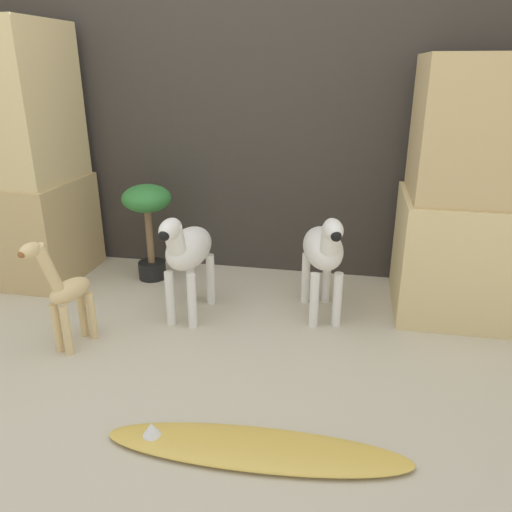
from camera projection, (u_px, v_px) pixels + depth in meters
ground_plane at (171, 387)px, 2.12m from camera, size 14.00×14.00×0.00m
wall_back at (242, 97)px, 3.03m from camera, size 6.40×0.08×2.20m
rock_pillar_left at (12, 160)px, 3.02m from camera, size 0.74×0.64×1.52m
rock_pillar_right at (478, 197)px, 2.57m from camera, size 0.74×0.64×1.33m
zebra_right at (324, 251)px, 2.60m from camera, size 0.30×0.53×0.60m
zebra_left at (187, 251)px, 2.60m from camera, size 0.23×0.53×0.60m
giraffe_figurine at (66, 294)px, 2.32m from camera, size 0.16×0.36×0.58m
potted_palm_front at (148, 213)px, 3.06m from camera, size 0.30×0.30×0.61m
surfboard at (253, 448)px, 1.75m from camera, size 1.10×0.27×0.08m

